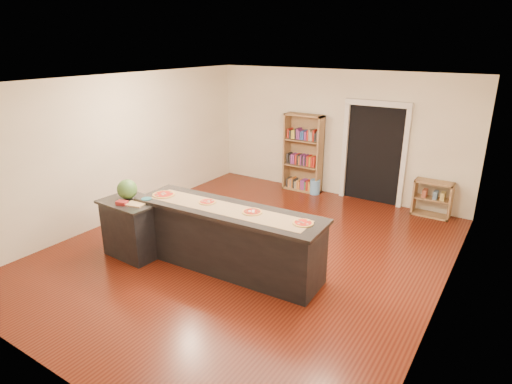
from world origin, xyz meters
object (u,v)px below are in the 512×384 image
Objects in this scene: side_counter at (133,228)px; bookshelf at (303,153)px; waste_bin at (315,187)px; low_shelf at (432,199)px; watermelon at (127,189)px; kitchen_island at (228,238)px.

side_counter is 0.53× the size of bookshelf.
waste_bin is at bearing 77.12° from side_counter.
watermelon is (-3.87, -4.38, 0.74)m from low_shelf.
bookshelf reaches higher than waste_bin.
bookshelf is 5.62× the size of watermelon.
low_shelf is (2.18, 3.94, -0.14)m from kitchen_island.
waste_bin is 4.59m from watermelon.
watermelon reaches higher than kitchen_island.
low_shelf is 2.29× the size of watermelon.
watermelon is (-0.94, -4.37, 0.21)m from bookshelf.
bookshelf is 0.83m from waste_bin.
kitchen_island is 1.68× the size of bookshelf.
low_shelf is at bearing 1.80° from waste_bin.
side_counter is (-1.58, -0.47, -0.02)m from kitchen_island.
kitchen_island is 9.46× the size of watermelon.
kitchen_island is at bearing -79.21° from bookshelf.
watermelon is at bearing -131.47° from low_shelf.
low_shelf is at bearing 52.27° from side_counter.
bookshelf reaches higher than watermelon.
bookshelf is 2.98m from low_shelf.
kitchen_island is 3.90m from waste_bin.
side_counter is 1.31× the size of low_shelf.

